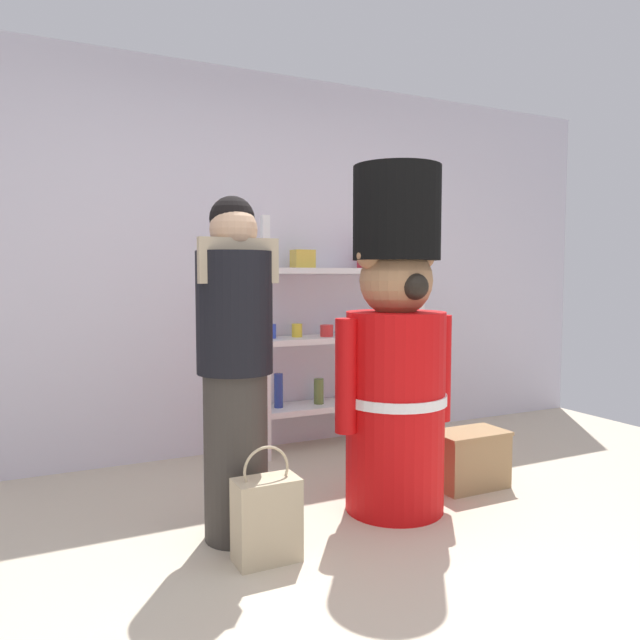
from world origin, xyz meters
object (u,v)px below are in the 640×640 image
(merchandise_shelf, at_px, (338,334))
(display_crate, at_px, (470,459))
(person_shopper, at_px, (235,364))
(shopping_bag, at_px, (267,518))
(teddy_bear_guard, at_px, (396,352))

(merchandise_shelf, bearing_deg, display_crate, -76.80)
(person_shopper, bearing_deg, merchandise_shelf, 45.83)
(shopping_bag, bearing_deg, merchandise_shelf, 52.83)
(teddy_bear_guard, distance_m, person_shopper, 0.85)
(teddy_bear_guard, bearing_deg, display_crate, 8.66)
(merchandise_shelf, xyz_separation_m, person_shopper, (-1.15, -1.18, 0.02))
(display_crate, bearing_deg, teddy_bear_guard, -171.34)
(person_shopper, xyz_separation_m, display_crate, (1.41, 0.06, -0.65))
(teddy_bear_guard, relative_size, display_crate, 4.14)
(teddy_bear_guard, distance_m, shopping_bag, 1.06)
(merchandise_shelf, distance_m, shopping_bag, 1.93)
(merchandise_shelf, distance_m, teddy_bear_guard, 1.25)
(person_shopper, xyz_separation_m, shopping_bag, (0.04, -0.28, -0.63))
(merchandise_shelf, bearing_deg, teddy_bear_guard, -104.04)
(display_crate, bearing_deg, shopping_bag, -166.32)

